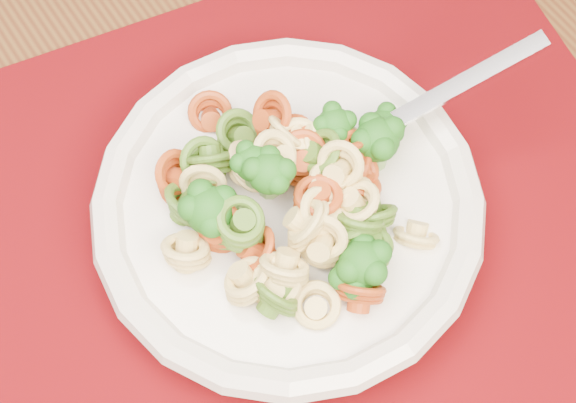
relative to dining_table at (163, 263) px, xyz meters
name	(u,v)px	position (x,y,z in m)	size (l,w,h in m)	color
dining_table	(163,263)	(0.00, 0.00, 0.00)	(1.47, 1.15, 0.74)	#563618
placemat	(277,231)	(0.08, -0.05, 0.11)	(0.49, 0.38, 0.00)	#500403
pasta_bowl	(288,210)	(0.09, -0.05, 0.14)	(0.24, 0.24, 0.05)	silver
pasta_broccoli_heap	(288,197)	(0.09, -0.05, 0.16)	(0.20, 0.20, 0.06)	#ECCD74
fork	(342,149)	(0.13, -0.03, 0.16)	(0.19, 0.02, 0.01)	silver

